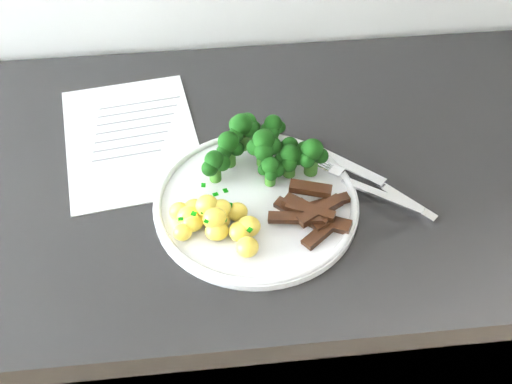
{
  "coord_description": "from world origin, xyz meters",
  "views": [
    {
      "loc": [
        0.03,
        0.97,
        1.62
      ],
      "look_at": [
        0.09,
        1.58,
        0.97
      ],
      "focal_mm": 45.19,
      "sensor_mm": 36.0,
      "label": 1
    }
  ],
  "objects_px": {
    "fork": "(365,186)",
    "knife": "(390,192)",
    "plate": "(256,202)",
    "broccoli": "(263,147)",
    "counter": "(223,334)",
    "beef_strips": "(313,212)",
    "recipe_paper": "(131,138)",
    "potatoes": "(213,220)"
  },
  "relations": [
    {
      "from": "fork",
      "to": "knife",
      "type": "xyz_separation_m",
      "value": [
        0.04,
        -0.01,
        -0.01
      ]
    },
    {
      "from": "plate",
      "to": "broccoli",
      "type": "height_order",
      "value": "broccoli"
    },
    {
      "from": "counter",
      "to": "broccoli",
      "type": "height_order",
      "value": "broccoli"
    },
    {
      "from": "beef_strips",
      "to": "knife",
      "type": "distance_m",
      "value": 0.13
    },
    {
      "from": "recipe_paper",
      "to": "fork",
      "type": "distance_m",
      "value": 0.37
    },
    {
      "from": "recipe_paper",
      "to": "broccoli",
      "type": "xyz_separation_m",
      "value": [
        0.2,
        -0.09,
        0.05
      ]
    },
    {
      "from": "potatoes",
      "to": "knife",
      "type": "relative_size",
      "value": 0.77
    },
    {
      "from": "broccoli",
      "to": "knife",
      "type": "xyz_separation_m",
      "value": [
        0.18,
        -0.07,
        -0.04
      ]
    },
    {
      "from": "plate",
      "to": "broccoli",
      "type": "distance_m",
      "value": 0.08
    },
    {
      "from": "broccoli",
      "to": "fork",
      "type": "bearing_deg",
      "value": -25.39
    },
    {
      "from": "broccoli",
      "to": "knife",
      "type": "bearing_deg",
      "value": -22.22
    },
    {
      "from": "potatoes",
      "to": "broccoli",
      "type": "bearing_deg",
      "value": 54.65
    },
    {
      "from": "beef_strips",
      "to": "fork",
      "type": "height_order",
      "value": "beef_strips"
    },
    {
      "from": "potatoes",
      "to": "fork",
      "type": "bearing_deg",
      "value": 12.02
    },
    {
      "from": "beef_strips",
      "to": "knife",
      "type": "xyz_separation_m",
      "value": [
        0.12,
        0.04,
        -0.01
      ]
    },
    {
      "from": "counter",
      "to": "knife",
      "type": "relative_size",
      "value": 15.67
    },
    {
      "from": "broccoli",
      "to": "beef_strips",
      "type": "xyz_separation_m",
      "value": [
        0.06,
        -0.11,
        -0.03
      ]
    },
    {
      "from": "recipe_paper",
      "to": "broccoli",
      "type": "relative_size",
      "value": 1.7
    },
    {
      "from": "counter",
      "to": "beef_strips",
      "type": "distance_m",
      "value": 0.52
    },
    {
      "from": "counter",
      "to": "knife",
      "type": "bearing_deg",
      "value": -17.09
    },
    {
      "from": "plate",
      "to": "knife",
      "type": "relative_size",
      "value": 1.83
    },
    {
      "from": "recipe_paper",
      "to": "beef_strips",
      "type": "height_order",
      "value": "beef_strips"
    },
    {
      "from": "potatoes",
      "to": "knife",
      "type": "height_order",
      "value": "potatoes"
    },
    {
      "from": "recipe_paper",
      "to": "beef_strips",
      "type": "relative_size",
      "value": 2.58
    },
    {
      "from": "recipe_paper",
      "to": "plate",
      "type": "bearing_deg",
      "value": -41.98
    },
    {
      "from": "recipe_paper",
      "to": "knife",
      "type": "xyz_separation_m",
      "value": [
        0.38,
        -0.16,
        0.01
      ]
    },
    {
      "from": "recipe_paper",
      "to": "potatoes",
      "type": "distance_m",
      "value": 0.24
    },
    {
      "from": "beef_strips",
      "to": "knife",
      "type": "bearing_deg",
      "value": 17.58
    },
    {
      "from": "counter",
      "to": "recipe_paper",
      "type": "relative_size",
      "value": 7.98
    },
    {
      "from": "beef_strips",
      "to": "potatoes",
      "type": "bearing_deg",
      "value": -178.51
    },
    {
      "from": "plate",
      "to": "knife",
      "type": "height_order",
      "value": "knife"
    },
    {
      "from": "fork",
      "to": "broccoli",
      "type": "bearing_deg",
      "value": 154.61
    },
    {
      "from": "counter",
      "to": "recipe_paper",
      "type": "xyz_separation_m",
      "value": [
        -0.12,
        0.09,
        0.47
      ]
    },
    {
      "from": "broccoli",
      "to": "knife",
      "type": "distance_m",
      "value": 0.19
    },
    {
      "from": "recipe_paper",
      "to": "knife",
      "type": "distance_m",
      "value": 0.41
    },
    {
      "from": "beef_strips",
      "to": "knife",
      "type": "relative_size",
      "value": 0.76
    },
    {
      "from": "potatoes",
      "to": "beef_strips",
      "type": "distance_m",
      "value": 0.14
    },
    {
      "from": "fork",
      "to": "knife",
      "type": "height_order",
      "value": "fork"
    },
    {
      "from": "broccoli",
      "to": "beef_strips",
      "type": "distance_m",
      "value": 0.13
    },
    {
      "from": "recipe_paper",
      "to": "plate",
      "type": "relative_size",
      "value": 1.07
    },
    {
      "from": "broccoli",
      "to": "beef_strips",
      "type": "bearing_deg",
      "value": -62.74
    },
    {
      "from": "recipe_paper",
      "to": "beef_strips",
      "type": "xyz_separation_m",
      "value": [
        0.26,
        -0.2,
        0.02
      ]
    }
  ]
}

